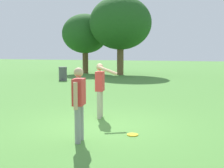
# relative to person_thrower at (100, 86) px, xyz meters

# --- Properties ---
(ground_plane) EXTENTS (120.00, 120.00, 0.00)m
(ground_plane) POSITION_rel_person_thrower_xyz_m (0.38, -0.80, -0.96)
(ground_plane) COLOR #4C8438
(person_thrower) EXTENTS (0.76, 0.60, 1.64)m
(person_thrower) POSITION_rel_person_thrower_xyz_m (0.00, 0.00, 0.00)
(person_thrower) COLOR #B7AD93
(person_thrower) RESTS_ON ground
(person_catcher) EXTENTS (0.30, 0.60, 1.64)m
(person_catcher) POSITION_rel_person_thrower_xyz_m (0.48, -2.28, -0.02)
(person_catcher) COLOR gray
(person_catcher) RESTS_ON ground
(frisbee) EXTENTS (0.27, 0.27, 0.03)m
(frisbee) POSITION_rel_person_thrower_xyz_m (1.44, -1.39, -0.95)
(frisbee) COLOR yellow
(frisbee) RESTS_ON ground
(trash_can_further_along) EXTENTS (0.59, 0.59, 0.96)m
(trash_can_further_along) POSITION_rel_person_thrower_xyz_m (-7.05, 9.61, -0.48)
(trash_can_further_along) COLOR #515156
(trash_can_further_along) RESTS_ON ground
(tree_tall_left) EXTENTS (4.28, 4.28, 5.52)m
(tree_tall_left) POSITION_rel_person_thrower_xyz_m (-8.70, 16.47, 2.72)
(tree_tall_left) COLOR brown
(tree_tall_left) RESTS_ON ground
(tree_broad_center) EXTENTS (5.37, 5.37, 6.76)m
(tree_broad_center) POSITION_rel_person_thrower_xyz_m (-4.99, 15.87, 3.50)
(tree_broad_center) COLOR brown
(tree_broad_center) RESTS_ON ground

